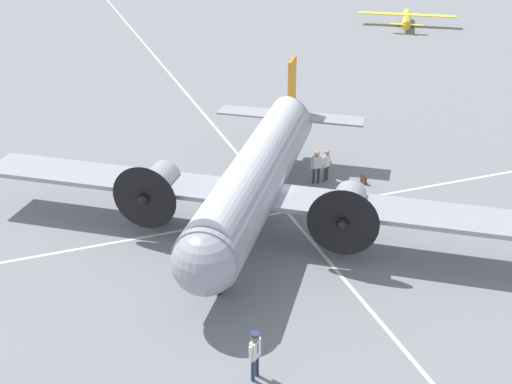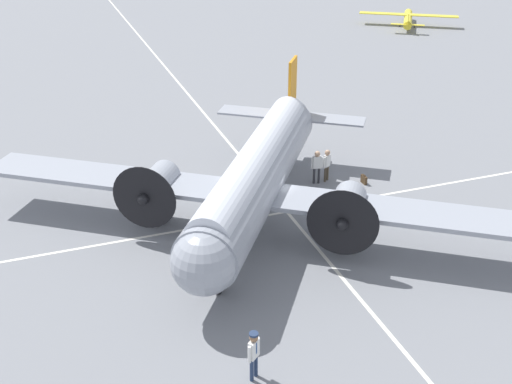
# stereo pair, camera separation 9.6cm
# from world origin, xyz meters

# --- Properties ---
(ground_plane) EXTENTS (300.00, 300.00, 0.00)m
(ground_plane) POSITION_xyz_m (0.00, 0.00, 0.00)
(ground_plane) COLOR slate
(apron_line_eastwest) EXTENTS (120.00, 0.16, 0.01)m
(apron_line_eastwest) POSITION_xyz_m (0.00, -1.74, 0.00)
(apron_line_eastwest) COLOR silver
(apron_line_eastwest) RESTS_ON ground_plane
(apron_line_northsouth) EXTENTS (0.16, 120.00, 0.01)m
(apron_line_northsouth) POSITION_xyz_m (0.55, 0.00, 0.00)
(apron_line_northsouth) COLOR silver
(apron_line_northsouth) RESTS_ON ground_plane
(airliner_main) EXTENTS (17.57, 21.47, 5.61)m
(airliner_main) POSITION_xyz_m (-0.34, 0.23, 2.46)
(airliner_main) COLOR #9399A3
(airliner_main) RESTS_ON ground_plane
(crew_foreground) EXTENTS (0.42, 0.50, 1.79)m
(crew_foreground) POSITION_xyz_m (-9.24, 3.41, 1.13)
(crew_foreground) COLOR navy
(crew_foreground) RESTS_ON ground_plane
(passenger_boarding) EXTENTS (0.29, 0.60, 1.78)m
(passenger_boarding) POSITION_xyz_m (2.87, -4.31, 1.09)
(passenger_boarding) COLOR #2D2D33
(passenger_boarding) RESTS_ON ground_plane
(ramp_agent) EXTENTS (0.38, 0.50, 1.72)m
(ramp_agent) POSITION_xyz_m (2.95, -4.91, 1.05)
(ramp_agent) COLOR #473D2D
(ramp_agent) RESTS_ON ground_plane
(suitcase_near_door) EXTENTS (0.47, 0.13, 0.47)m
(suitcase_near_door) POSITION_xyz_m (2.03, -6.59, 0.22)
(suitcase_near_door) COLOR #47331E
(suitcase_near_door) RESTS_ON ground_plane
(light_aircraft_distant) EXTENTS (7.13, 8.79, 1.91)m
(light_aircraft_distant) POSITION_xyz_m (32.76, -28.17, 0.80)
(light_aircraft_distant) COLOR yellow
(light_aircraft_distant) RESTS_ON ground_plane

